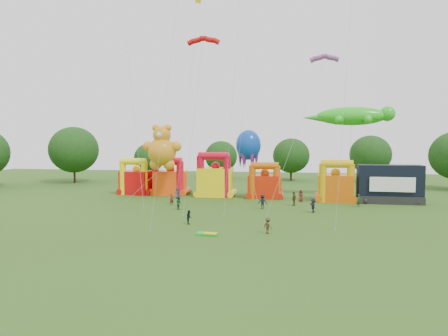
% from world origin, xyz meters
% --- Properties ---
extents(ground, '(160.00, 160.00, 0.00)m').
position_xyz_m(ground, '(0.00, 0.00, 0.00)').
color(ground, '#305417').
rests_on(ground, ground).
extents(tree_ring, '(125.11, 127.23, 12.07)m').
position_xyz_m(tree_ring, '(-1.20, 0.62, 6.26)').
color(tree_ring, '#352314').
rests_on(tree_ring, ground).
extents(bouncy_castle_0, '(5.25, 4.38, 6.19)m').
position_xyz_m(bouncy_castle_0, '(-17.94, 28.96, 2.36)').
color(bouncy_castle_0, red).
rests_on(bouncy_castle_0, ground).
extents(bouncy_castle_1, '(6.22, 5.36, 6.33)m').
position_xyz_m(bouncy_castle_1, '(-12.16, 29.66, 2.39)').
color(bouncy_castle_1, '#FD4C0D').
rests_on(bouncy_castle_1, ground).
extents(bouncy_castle_2, '(5.71, 4.65, 7.28)m').
position_xyz_m(bouncy_castle_2, '(-4.12, 28.52, 2.75)').
color(bouncy_castle_2, yellow).
rests_on(bouncy_castle_2, ground).
extents(bouncy_castle_3, '(5.23, 4.37, 5.78)m').
position_xyz_m(bouncy_castle_3, '(4.05, 27.64, 2.21)').
color(bouncy_castle_3, red).
rests_on(bouncy_castle_3, ground).
extents(bouncy_castle_4, '(5.44, 4.51, 6.30)m').
position_xyz_m(bouncy_castle_4, '(14.74, 26.18, 2.39)').
color(bouncy_castle_4, '#D5570B').
rests_on(bouncy_castle_4, ground).
extents(stage_trailer, '(9.01, 3.55, 5.63)m').
position_xyz_m(stage_trailer, '(22.35, 25.94, 2.72)').
color(stage_trailer, black).
rests_on(stage_trailer, ground).
extents(teddy_bear_kite, '(7.45, 6.79, 11.80)m').
position_xyz_m(teddy_bear_kite, '(-13.02, 24.44, 5.47)').
color(teddy_bear_kite, orange).
rests_on(teddy_bear_kite, ground).
extents(gecko_kite, '(14.21, 7.73, 14.56)m').
position_xyz_m(gecko_kite, '(17.23, 29.31, 10.42)').
color(gecko_kite, green).
rests_on(gecko_kite, ground).
extents(octopus_kite, '(4.17, 7.87, 10.93)m').
position_xyz_m(octopus_kite, '(1.73, 27.46, 5.68)').
color(octopus_kite, '#0B3DA8').
rests_on(octopus_kite, ground).
extents(parafoil_kites, '(33.60, 12.05, 32.16)m').
position_xyz_m(parafoil_kites, '(-2.87, 17.41, 13.03)').
color(parafoil_kites, red).
rests_on(parafoil_kites, ground).
extents(diamond_kites, '(22.43, 23.79, 40.24)m').
position_xyz_m(diamond_kites, '(0.77, 14.63, 16.06)').
color(diamond_kites, red).
rests_on(diamond_kites, ground).
extents(folded_kite_bundle, '(2.10, 1.27, 0.31)m').
position_xyz_m(folded_kite_bundle, '(0.20, 1.88, 0.14)').
color(folded_kite_bundle, green).
rests_on(folded_kite_bundle, ground).
extents(spectator_0, '(0.97, 0.78, 1.73)m').
position_xyz_m(spectator_0, '(-9.49, 24.95, 0.86)').
color(spectator_0, '#272941').
rests_on(spectator_0, ground).
extents(spectator_1, '(0.67, 0.68, 1.59)m').
position_xyz_m(spectator_1, '(-8.50, 18.61, 0.79)').
color(spectator_1, maroon).
rests_on(spectator_1, ground).
extents(spectator_2, '(1.03, 1.05, 1.70)m').
position_xyz_m(spectator_2, '(-6.53, 15.45, 0.85)').
color(spectator_2, '#1A422B').
rests_on(spectator_2, ground).
extents(spectator_3, '(1.33, 0.87, 1.93)m').
position_xyz_m(spectator_3, '(4.39, 17.63, 0.96)').
color(spectator_3, black).
rests_on(spectator_3, ground).
extents(spectator_4, '(0.90, 1.25, 1.97)m').
position_xyz_m(spectator_4, '(8.55, 21.11, 0.98)').
color(spectator_4, '#46371C').
rests_on(spectator_4, ground).
extents(spectator_5, '(0.80, 1.74, 1.81)m').
position_xyz_m(spectator_5, '(10.91, 16.11, 0.90)').
color(spectator_5, '#282D43').
rests_on(spectator_5, ground).
extents(spectator_6, '(1.03, 0.99, 1.78)m').
position_xyz_m(spectator_6, '(9.61, 25.00, 0.89)').
color(spectator_6, maroon).
rests_on(spectator_6, ground).
extents(spectator_7, '(0.76, 0.77, 1.78)m').
position_xyz_m(spectator_7, '(17.35, 21.46, 0.89)').
color(spectator_7, '#17391F').
rests_on(spectator_7, ground).
extents(spectator_8, '(0.76, 0.87, 1.52)m').
position_xyz_m(spectator_8, '(-2.86, 6.71, 0.76)').
color(spectator_8, black).
rests_on(spectator_8, ground).
extents(spectator_9, '(1.16, 1.12, 1.59)m').
position_xyz_m(spectator_9, '(5.92, 3.58, 0.80)').
color(spectator_9, '#442D1B').
rests_on(spectator_9, ground).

